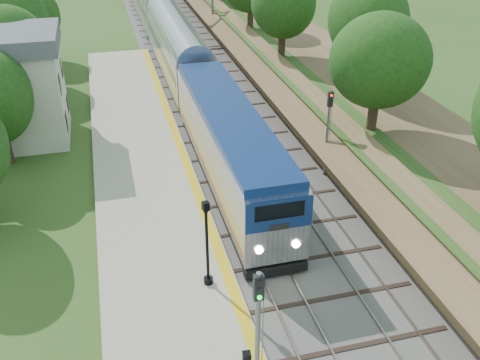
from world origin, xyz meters
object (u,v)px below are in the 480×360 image
object	(u,v)px
signal_farside	(328,125)
station_building	(3,88)
lamppost_far	(207,249)
signal_platform	(258,324)

from	to	relation	value
signal_farside	station_building	bearing A→B (deg)	151.66
station_building	lamppost_far	xyz separation A→B (m)	(10.64, -19.82, -1.69)
station_building	signal_farside	size ratio (longest dim) A/B	1.49
station_building	signal_farside	distance (m)	22.95
lamppost_far	signal_farside	size ratio (longest dim) A/B	0.78
station_building	signal_platform	bearing A→B (deg)	-67.19
station_building	lamppost_far	world-z (taller)	station_building
lamppost_far	signal_farside	xyz separation A→B (m)	(9.56, 8.92, 1.24)
lamppost_far	signal_platform	distance (m)	6.77
signal_platform	signal_farside	bearing A→B (deg)	59.57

